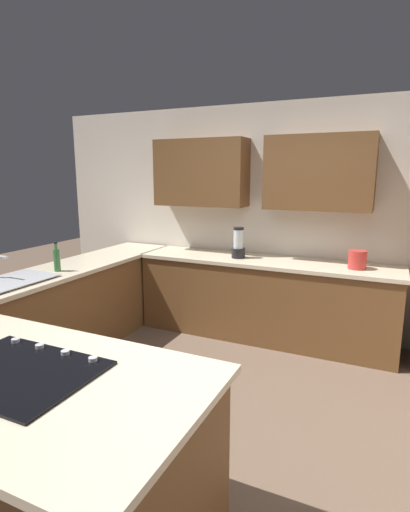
{
  "coord_description": "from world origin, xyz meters",
  "views": [
    {
      "loc": [
        -1.11,
        2.46,
        1.83
      ],
      "look_at": [
        0.55,
        -1.12,
        1.01
      ],
      "focal_mm": 28.18,
      "sensor_mm": 36.0,
      "label": 1
    }
  ],
  "objects": [
    {
      "name": "blender",
      "position": [
        0.4,
        -1.69,
        1.05
      ],
      "size": [
        0.15,
        0.15,
        0.34
      ],
      "color": "black",
      "rests_on": "countertop_back"
    },
    {
      "name": "countertop_back",
      "position": [
        0.1,
        -1.72,
        0.88
      ],
      "size": [
        2.84,
        0.64,
        0.04
      ],
      "primitive_type": "cube",
      "color": "beige",
      "rests_on": "lower_cabinets_back"
    },
    {
      "name": "sink_unit",
      "position": [
        1.83,
        0.11,
        0.92
      ],
      "size": [
        0.46,
        0.7,
        0.23
      ],
      "color": "#515456",
      "rests_on": "countertop_side"
    },
    {
      "name": "dish_soap_bottle",
      "position": [
        1.77,
        -0.37,
        1.02
      ],
      "size": [
        0.06,
        0.06,
        0.29
      ],
      "color": "#336B38",
      "rests_on": "countertop_side"
    },
    {
      "name": "cooktop",
      "position": [
        0.44,
        1.24,
        0.91
      ],
      "size": [
        0.76,
        0.56,
        0.03
      ],
      "color": "black",
      "rests_on": "island_top"
    },
    {
      "name": "island_top",
      "position": [
        0.44,
        1.25,
        0.88
      ],
      "size": [
        1.89,
        1.06,
        0.04
      ],
      "primitive_type": "cube",
      "color": "beige",
      "rests_on": "island_base"
    },
    {
      "name": "island_base",
      "position": [
        0.44,
        1.25,
        0.43
      ],
      "size": [
        1.81,
        0.98,
        0.86
      ],
      "primitive_type": "cube",
      "color": "brown",
      "rests_on": "ground"
    },
    {
      "name": "lower_cabinets_back",
      "position": [
        0.1,
        -1.72,
        0.43
      ],
      "size": [
        2.8,
        0.6,
        0.86
      ],
      "primitive_type": "cube",
      "color": "brown",
      "rests_on": "ground"
    },
    {
      "name": "lower_cabinets_side",
      "position": [
        1.82,
        -0.55,
        0.43
      ],
      "size": [
        0.6,
        2.9,
        0.86
      ],
      "primitive_type": "cube",
      "color": "brown",
      "rests_on": "ground"
    },
    {
      "name": "ground_plane",
      "position": [
        0.0,
        0.0,
        0.0
      ],
      "size": [
        14.0,
        14.0,
        0.0
      ],
      "primitive_type": "plane",
      "color": "brown"
    },
    {
      "name": "wall_back",
      "position": [
        0.07,
        -2.04,
        1.44
      ],
      "size": [
        6.0,
        0.44,
        2.6
      ],
      "color": "silver",
      "rests_on": "ground"
    },
    {
      "name": "countertop_side",
      "position": [
        1.82,
        -0.55,
        0.88
      ],
      "size": [
        0.64,
        2.94,
        0.04
      ],
      "primitive_type": "cube",
      "color": "beige",
      "rests_on": "lower_cabinets_side"
    },
    {
      "name": "kettle",
      "position": [
        -0.85,
        -1.69,
        0.99
      ],
      "size": [
        0.18,
        0.18,
        0.18
      ],
      "primitive_type": "cylinder",
      "color": "red",
      "rests_on": "countertop_back"
    }
  ]
}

